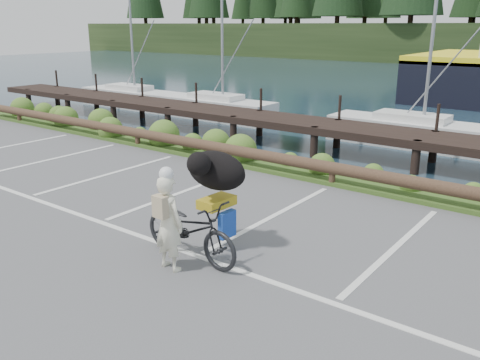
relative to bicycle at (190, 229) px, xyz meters
name	(u,v)px	position (x,y,z in m)	size (l,w,h in m)	color
ground	(212,248)	(0.03, 0.52, -0.54)	(72.00, 72.00, 0.00)	#4D4D4F
vegetation_strip	(344,177)	(0.03, 5.82, -0.49)	(34.00, 1.60, 0.10)	#3D5B21
log_rail	(332,186)	(0.03, 5.12, -0.54)	(32.00, 0.30, 0.60)	#443021
bicycle	(190,229)	(0.00, 0.00, 0.00)	(0.71, 2.05, 1.07)	black
cyclist	(168,223)	(-0.03, -0.48, 0.26)	(0.58, 0.38, 1.59)	#ECE8C8
dog	(216,170)	(0.04, 0.65, 0.88)	(1.18, 0.57, 0.68)	black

